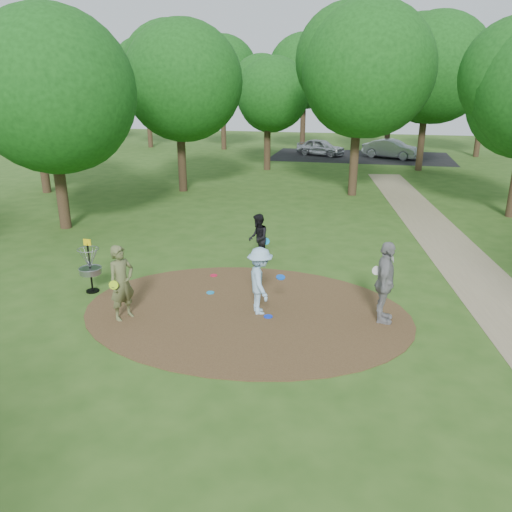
# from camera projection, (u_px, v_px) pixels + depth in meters

# --- Properties ---
(ground) EXTENTS (100.00, 100.00, 0.00)m
(ground) POSITION_uv_depth(u_px,v_px,m) (246.00, 311.00, 12.77)
(ground) COLOR #2D5119
(ground) RESTS_ON ground
(dirt_clearing) EXTENTS (8.40, 8.40, 0.02)m
(dirt_clearing) POSITION_uv_depth(u_px,v_px,m) (246.00, 311.00, 12.77)
(dirt_clearing) COLOR #47301C
(dirt_clearing) RESTS_ON ground
(footpath) EXTENTS (7.55, 39.89, 0.01)m
(footpath) POSITION_uv_depth(u_px,v_px,m) (501.00, 303.00, 13.24)
(footpath) COLOR #8C7A5B
(footpath) RESTS_ON ground
(parking_lot) EXTENTS (14.00, 8.00, 0.01)m
(parking_lot) POSITION_uv_depth(u_px,v_px,m) (360.00, 156.00, 39.98)
(parking_lot) COLOR black
(parking_lot) RESTS_ON ground
(player_observer_with_disc) EXTENTS (0.72, 0.82, 1.90)m
(player_observer_with_disc) POSITION_uv_depth(u_px,v_px,m) (122.00, 283.00, 12.09)
(player_observer_with_disc) COLOR #5A6037
(player_observer_with_disc) RESTS_ON ground
(player_throwing_with_disc) EXTENTS (1.18, 1.29, 1.73)m
(player_throwing_with_disc) POSITION_uv_depth(u_px,v_px,m) (260.00, 281.00, 12.42)
(player_throwing_with_disc) COLOR #9CC7E8
(player_throwing_with_disc) RESTS_ON ground
(player_walking_with_disc) EXTENTS (0.78, 0.90, 1.60)m
(player_walking_with_disc) POSITION_uv_depth(u_px,v_px,m) (258.00, 238.00, 16.09)
(player_walking_with_disc) COLOR black
(player_walking_with_disc) RESTS_ON ground
(player_waiting_with_disc) EXTENTS (0.62, 1.23, 2.04)m
(player_waiting_with_disc) POSITION_uv_depth(u_px,v_px,m) (385.00, 283.00, 11.91)
(player_waiting_with_disc) COLOR gray
(player_waiting_with_disc) RESTS_ON ground
(disc_ground_cyan) EXTENTS (0.22, 0.22, 0.02)m
(disc_ground_cyan) POSITION_uv_depth(u_px,v_px,m) (210.00, 293.00, 13.85)
(disc_ground_cyan) COLOR #198ACD
(disc_ground_cyan) RESTS_ON dirt_clearing
(disc_ground_blue) EXTENTS (0.22, 0.22, 0.02)m
(disc_ground_blue) POSITION_uv_depth(u_px,v_px,m) (268.00, 316.00, 12.43)
(disc_ground_blue) COLOR #0D2FEA
(disc_ground_blue) RESTS_ON dirt_clearing
(disc_ground_red) EXTENTS (0.22, 0.22, 0.02)m
(disc_ground_red) POSITION_uv_depth(u_px,v_px,m) (214.00, 275.00, 15.09)
(disc_ground_red) COLOR red
(disc_ground_red) RESTS_ON dirt_clearing
(car_left) EXTENTS (4.21, 2.80, 1.33)m
(car_left) POSITION_uv_depth(u_px,v_px,m) (321.00, 147.00, 40.27)
(car_left) COLOR #B3B6BB
(car_left) RESTS_ON ground
(car_right) EXTENTS (4.63, 3.18, 1.45)m
(car_right) POSITION_uv_depth(u_px,v_px,m) (392.00, 149.00, 38.76)
(car_right) COLOR #A4A6AC
(car_right) RESTS_ON ground
(disc_golf_basket) EXTENTS (0.63, 0.63, 1.54)m
(disc_golf_basket) POSITION_uv_depth(u_px,v_px,m) (89.00, 262.00, 13.71)
(disc_golf_basket) COLOR black
(disc_golf_basket) RESTS_ON ground
(tree_ring) EXTENTS (36.82, 45.76, 9.62)m
(tree_ring) POSITION_uv_depth(u_px,v_px,m) (351.00, 89.00, 20.03)
(tree_ring) COLOR #332316
(tree_ring) RESTS_ON ground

